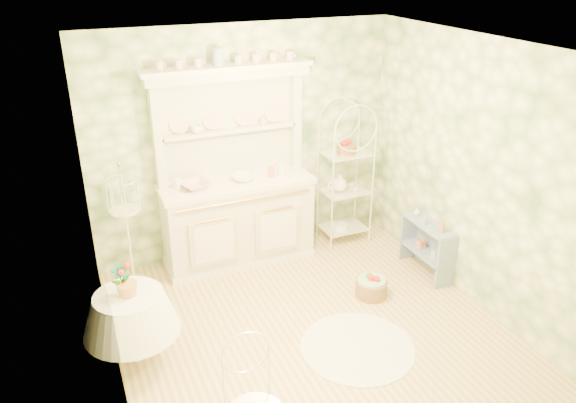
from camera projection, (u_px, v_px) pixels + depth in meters
name	position (u px, v px, depth m)	size (l,w,h in m)	color
floor	(308.00, 326.00, 5.56)	(3.60, 3.60, 0.00)	#D9BE82
ceiling	(313.00, 48.00, 4.44)	(3.60, 3.60, 0.00)	white
wall_left	(100.00, 240.00, 4.36)	(3.60, 3.60, 0.00)	#F6F4C8
wall_right	(472.00, 173.00, 5.64)	(3.60, 3.60, 0.00)	#F6F4C8
wall_back	(244.00, 143.00, 6.51)	(3.60, 3.60, 0.00)	#F6F4C8
wall_front	(433.00, 313.00, 3.49)	(3.60, 3.60, 0.00)	#F6F4C8
kitchen_dresser	(236.00, 170.00, 6.28)	(1.87, 0.61, 2.29)	silver
bakers_rack	(346.00, 170.00, 6.87)	(0.58, 0.41, 1.86)	white
side_shelf	(427.00, 250.00, 6.38)	(0.25, 0.67, 0.57)	#7D90B5
round_table	(133.00, 328.00, 4.94)	(0.67, 0.67, 0.74)	white
birdcage_stand	(127.00, 225.00, 5.95)	(0.35, 0.35, 1.48)	white
floor_basket	(371.00, 287.00, 6.00)	(0.34, 0.34, 0.22)	olive
lace_rug	(357.00, 347.00, 5.26)	(1.07, 1.07, 0.01)	white
bowl_floral	(196.00, 188.00, 6.15)	(0.31, 0.31, 0.08)	white
bowl_white	(243.00, 180.00, 6.36)	(0.25, 0.25, 0.08)	white
cup_left	(197.00, 131.00, 6.07)	(0.12, 0.12, 0.09)	white
cup_right	(263.00, 122.00, 6.37)	(0.09, 0.09, 0.08)	white
potted_geranium	(121.00, 282.00, 4.74)	(0.16, 0.11, 0.30)	#3F7238
bottle_amber	(442.00, 226.00, 6.04)	(0.06, 0.06, 0.16)	#BA724C
bottle_blue	(425.00, 221.00, 6.22)	(0.05, 0.05, 0.10)	#8FA0C0
bottle_glass	(417.00, 212.00, 6.44)	(0.07, 0.07, 0.09)	silver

